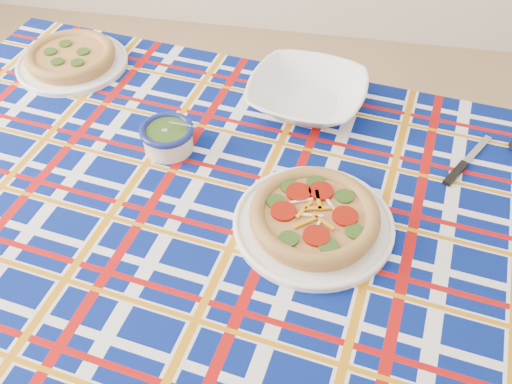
% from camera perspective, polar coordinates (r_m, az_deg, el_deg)
% --- Properties ---
extents(floor, '(4.00, 4.00, 0.00)m').
position_cam_1_polar(floor, '(2.18, -11.44, -10.73)').
color(floor, '#A17C53').
rests_on(floor, ground).
extents(dining_table, '(1.92, 1.36, 0.83)m').
position_cam_1_polar(dining_table, '(1.38, -3.33, -3.04)').
color(dining_table, brown).
rests_on(dining_table, floor).
extents(tablecloth, '(1.96, 1.40, 0.12)m').
position_cam_1_polar(tablecloth, '(1.36, -3.38, -2.29)').
color(tablecloth, navy).
rests_on(tablecloth, dining_table).
extents(main_focaccia_plate, '(0.40, 0.40, 0.07)m').
position_cam_1_polar(main_focaccia_plate, '(1.23, 5.85, -2.38)').
color(main_focaccia_plate, '#B37B3F').
rests_on(main_focaccia_plate, tablecloth).
extents(pesto_bowl, '(0.17, 0.17, 0.08)m').
position_cam_1_polar(pesto_bowl, '(1.43, -8.84, 5.58)').
color(pesto_bowl, '#203B10').
rests_on(pesto_bowl, tablecloth).
extents(serving_bowl, '(0.36, 0.36, 0.08)m').
position_cam_1_polar(serving_bowl, '(1.55, 5.11, 9.66)').
color(serving_bowl, white).
rests_on(serving_bowl, tablecloth).
extents(second_focaccia_plate, '(0.41, 0.41, 0.06)m').
position_cam_1_polar(second_focaccia_plate, '(1.80, -18.04, 12.76)').
color(second_focaccia_plate, '#B37B3F').
rests_on(second_focaccia_plate, tablecloth).
extents(table_knife, '(0.14, 0.22, 0.01)m').
position_cam_1_polar(table_knife, '(1.52, 21.12, 3.87)').
color(table_knife, silver).
rests_on(table_knife, tablecloth).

